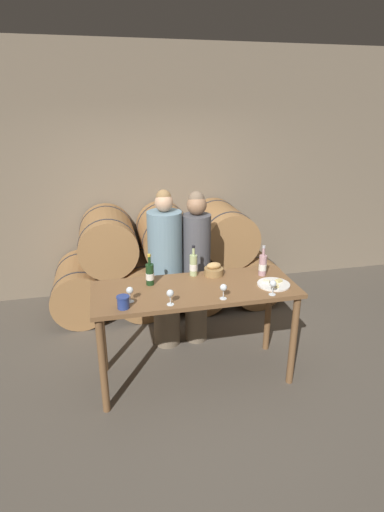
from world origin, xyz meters
name	(u,v)px	position (x,y,z in m)	size (l,w,h in m)	color
ground_plane	(195,376)	(0.00, 0.00, 0.00)	(10.00, 10.00, 0.00)	#564F44
stone_wall_back	(158,175)	(0.00, 2.17, 1.60)	(10.00, 0.12, 3.20)	#7F705B
barrel_stack	(167,261)	(0.00, 1.57, 0.60)	(2.87, 0.98, 1.29)	#9E7042
tasting_table	(195,300)	(0.00, 0.00, 0.82)	(1.82, 0.70, 0.95)	brown
person_left	(166,270)	(-0.17, 0.65, 0.86)	(0.35, 0.35, 1.71)	#756651
person_right	(196,267)	(0.16, 0.65, 0.87)	(0.29, 0.29, 1.68)	#756651
wine_bottle_red	(150,274)	(-0.38, 0.16, 1.05)	(0.07, 0.07, 0.29)	#193819
wine_bottle_white	(193,265)	(0.04, 0.27, 1.05)	(0.07, 0.07, 0.30)	#ADBC7F
wine_bottle_rose	(263,265)	(0.69, 0.13, 1.05)	(0.07, 0.07, 0.30)	#BC8E93
blue_crock	(123,302)	(-0.65, -0.24, 1.01)	(0.11, 0.11, 0.10)	navy
bread_basket	(214,270)	(0.24, 0.24, 1.00)	(0.18, 0.18, 0.13)	olive
cheese_plate	(274,284)	(0.70, -0.10, 0.96)	(0.29, 0.29, 0.04)	white
wine_glass_far_left	(130,291)	(-0.59, -0.14, 1.04)	(0.06, 0.06, 0.13)	white
wine_glass_left	(170,294)	(-0.27, -0.27, 1.04)	(0.06, 0.06, 0.13)	white
wine_glass_center	(224,288)	(0.18, -0.26, 1.04)	(0.06, 0.06, 0.13)	white
wine_glass_right	(273,284)	(0.61, -0.28, 1.04)	(0.06, 0.06, 0.13)	white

